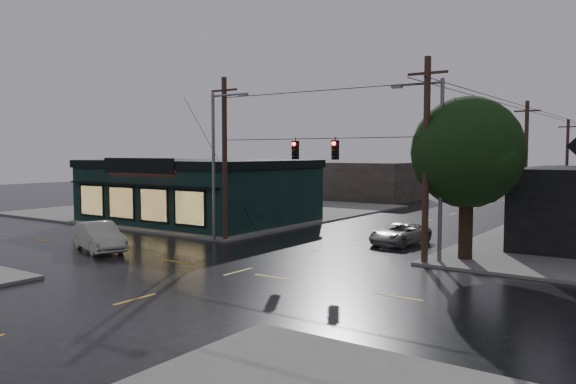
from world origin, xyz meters
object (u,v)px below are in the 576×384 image
Objects in this scene: utility_pole_ne at (424,265)px; sedan_cream at (99,237)px; utility_pole_nw at (225,241)px; suv_silver at (400,234)px; corner_tree at (467,153)px.

utility_pole_ne is 17.85m from sedan_cream.
suv_silver is at bearing 28.62° from utility_pole_nw.
sedan_cream is (-17.89, -8.72, -4.70)m from corner_tree.
sedan_cream is at bearing -157.92° from utility_pole_ne.
utility_pole_nw and utility_pole_ne have the same top height.
utility_pole_ne reaches higher than sedan_cream.
corner_tree is at bearing 7.99° from utility_pole_nw.
utility_pole_nw is 2.07× the size of sedan_cream.
utility_pole_nw is 7.62m from sedan_cream.
utility_pole_ne is at bearing -124.17° from corner_tree.
utility_pole_nw is 2.21× the size of suv_silver.
utility_pole_ne reaches higher than suv_silver.
corner_tree is 1.79× the size of suv_silver.
corner_tree is at bearing 55.83° from utility_pole_ne.
suv_silver is (-4.93, 3.14, -4.88)m from corner_tree.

